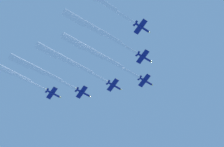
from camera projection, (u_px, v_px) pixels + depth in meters
jet_lead at (93, 52)px, 221.40m from camera, size 21.06×57.11×4.22m
jet_port_inner at (65, 59)px, 225.14m from camera, size 19.81×52.78×4.24m
jet_starboard_inner at (93, 28)px, 210.23m from camera, size 19.89×52.34×4.19m
jet_port_mid at (36, 69)px, 227.04m from camera, size 18.94×49.06×4.21m
jet_port_outer at (3, 69)px, 231.14m from camera, size 19.40×51.86×4.15m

